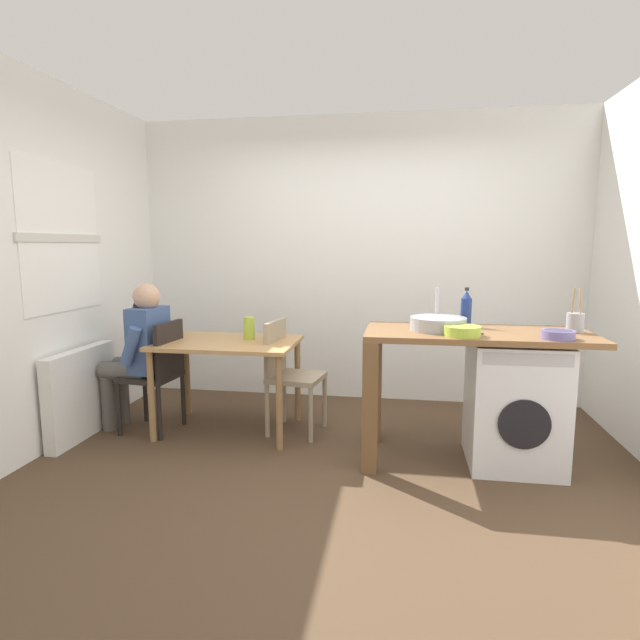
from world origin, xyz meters
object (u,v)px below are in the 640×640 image
object	(u,v)px
bottle_tall_green	(466,309)
mixing_bowl	(462,330)
washing_machine	(514,403)
vase	(249,328)
colander	(558,334)
seated_person	(140,349)
utensil_crock	(575,322)
chair_opposite	(288,370)
dining_table	(228,353)
chair_person_seat	(158,370)

from	to	relation	value
bottle_tall_green	mixing_bowl	world-z (taller)	bottle_tall_green
washing_machine	mixing_bowl	distance (m)	0.68
bottle_tall_green	vase	bearing A→B (deg)	172.89
vase	colander	bearing A→B (deg)	-16.08
seated_person	utensil_crock	size ratio (longest dim) A/B	4.01
chair_opposite	colander	bearing A→B (deg)	80.81
mixing_bowl	colander	xyz separation A→B (m)	(0.57, -0.02, -0.01)
dining_table	seated_person	bearing A→B (deg)	-172.61
chair_person_seat	mixing_bowl	distance (m)	2.38
seated_person	colander	distance (m)	3.08
washing_machine	vase	xyz separation A→B (m)	(-1.99, 0.41, 0.40)
dining_table	seated_person	world-z (taller)	seated_person
chair_opposite	utensil_crock	size ratio (longest dim) A/B	3.00
dining_table	chair_opposite	world-z (taller)	chair_opposite
chair_opposite	seated_person	bearing A→B (deg)	-74.21
chair_person_seat	washing_machine	bearing A→B (deg)	-88.70
bottle_tall_green	utensil_crock	size ratio (longest dim) A/B	0.93
chair_person_seat	seated_person	xyz separation A→B (m)	(-0.16, 0.02, 0.16)
seated_person	colander	world-z (taller)	seated_person
chair_opposite	utensil_crock	distance (m)	2.11
seated_person	chair_person_seat	bearing A→B (deg)	-90.00
vase	bottle_tall_green	bearing A→B (deg)	-7.11
chair_person_seat	washing_machine	xyz separation A→B (m)	(2.69, -0.20, -0.08)
chair_person_seat	vase	bearing A→B (deg)	-67.80
chair_person_seat	washing_machine	size ratio (longest dim) A/B	1.05
washing_machine	colander	world-z (taller)	colander
chair_opposite	bottle_tall_green	bearing A→B (deg)	91.26
washing_machine	vase	distance (m)	2.07
chair_opposite	mixing_bowl	bearing A→B (deg)	74.44
seated_person	washing_machine	bearing A→B (deg)	-88.78
bottle_tall_green	chair_person_seat	bearing A→B (deg)	179.97
seated_person	utensil_crock	bearing A→B (deg)	-87.35
mixing_bowl	bottle_tall_green	bearing A→B (deg)	80.36
dining_table	vase	distance (m)	0.26
bottle_tall_green	colander	size ratio (longest dim) A/B	1.40
washing_machine	vase	bearing A→B (deg)	168.36
chair_person_seat	vase	distance (m)	0.79
dining_table	seated_person	size ratio (longest dim) A/B	0.92
dining_table	bottle_tall_green	world-z (taller)	bottle_tall_green
dining_table	chair_opposite	size ratio (longest dim) A/B	1.22
utensil_crock	seated_person	bearing A→B (deg)	177.04
washing_machine	bottle_tall_green	size ratio (longest dim) A/B	3.07
chair_person_seat	colander	bearing A→B (deg)	-92.71
dining_table	utensil_crock	world-z (taller)	utensil_crock
chair_opposite	chair_person_seat	bearing A→B (deg)	-72.21
dining_table	chair_person_seat	size ratio (longest dim) A/B	1.22
utensil_crock	colander	distance (m)	0.33
chair_person_seat	utensil_crock	bearing A→B (deg)	-87.21
washing_machine	utensil_crock	size ratio (longest dim) A/B	2.87
mixing_bowl	colander	world-z (taller)	mixing_bowl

